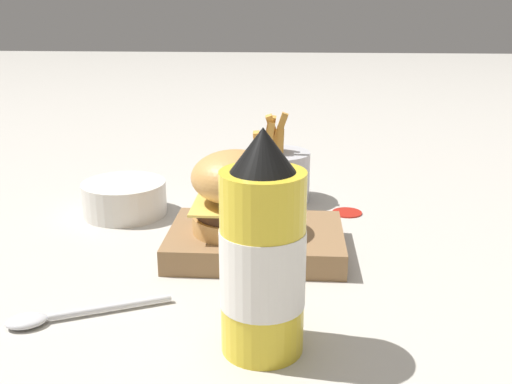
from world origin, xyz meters
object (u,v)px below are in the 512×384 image
Objects in this scene: ketchup_bottle at (263,256)px; burger at (235,191)px; side_bowl at (124,197)px; serving_board at (256,241)px; fries_basket at (276,174)px; spoon at (55,316)px.

burger is at bearing 101.84° from ketchup_bottle.
ketchup_bottle is 1.67× the size of side_bowl.
ketchup_bottle is at bearing -78.16° from burger.
ketchup_bottle reaches higher than serving_board.
burger is 0.22m from fries_basket.
spoon is at bearing -87.20° from side_bowl.
ketchup_bottle is 0.42m from side_bowl.
serving_board is 1.38× the size of spoon.
ketchup_bottle is at bearing -84.82° from serving_board.
spoon is (-0.19, -0.18, -0.01)m from serving_board.
ketchup_bottle reaches higher than burger.
serving_board is 0.23m from ketchup_bottle.
ketchup_bottle is (0.02, -0.22, 0.08)m from serving_board.
burger is 0.23m from side_bowl.
spoon is at bearing -117.77° from fries_basket.
spoon is (-0.17, -0.18, -0.08)m from burger.
serving_board is 1.52× the size of fries_basket.
serving_board is at bearing -159.71° from spoon.
burger is at bearing -172.68° from serving_board.
serving_board reaches higher than spoon.
burger is 0.52× the size of ketchup_bottle.
spoon is (-0.21, -0.40, -0.04)m from fries_basket.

